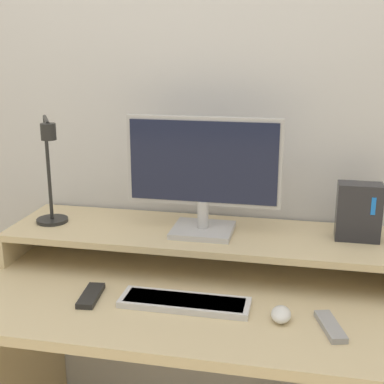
{
  "coord_description": "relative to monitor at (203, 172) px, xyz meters",
  "views": [
    {
      "loc": [
        0.31,
        -1.07,
        1.47
      ],
      "look_at": [
        0.0,
        0.4,
        1.04
      ],
      "focal_mm": 50.0,
      "sensor_mm": 36.0,
      "label": 1
    }
  ],
  "objects": [
    {
      "name": "desk_lamp",
      "position": [
        -0.5,
        -0.05,
        -0.03
      ],
      "size": [
        0.16,
        0.22,
        0.37
      ],
      "color": "black",
      "rests_on": "monitor_shelf"
    },
    {
      "name": "wall_back",
      "position": [
        -0.01,
        0.22,
        0.18
      ],
      "size": [
        6.0,
        0.05,
        2.5
      ],
      "color": "silver",
      "rests_on": "ground_plane"
    },
    {
      "name": "monitor",
      "position": [
        0.0,
        0.0,
        0.0
      ],
      "size": [
        0.49,
        0.18,
        0.38
      ],
      "color": "#BCBCC1",
      "rests_on": "monitor_shelf"
    },
    {
      "name": "mouse",
      "position": [
        0.27,
        -0.32,
        -0.3
      ],
      "size": [
        0.05,
        0.08,
        0.04
      ],
      "color": "white",
      "rests_on": "desk"
    },
    {
      "name": "monitor_shelf",
      "position": [
        -0.01,
        0.01,
        -0.22
      ],
      "size": [
        1.27,
        0.35,
        0.12
      ],
      "color": "beige",
      "rests_on": "desk"
    },
    {
      "name": "keyboard",
      "position": [
        0.0,
        -0.29,
        -0.31
      ],
      "size": [
        0.37,
        0.11,
        0.02
      ],
      "color": "silver",
      "rests_on": "desk"
    },
    {
      "name": "remote_secondary",
      "position": [
        0.4,
        -0.34,
        -0.31
      ],
      "size": [
        0.08,
        0.15,
        0.02
      ],
      "color": "#99999E",
      "rests_on": "desk"
    },
    {
      "name": "remote_control",
      "position": [
        -0.27,
        -0.3,
        -0.31
      ],
      "size": [
        0.06,
        0.15,
        0.02
      ],
      "color": "black",
      "rests_on": "desk"
    },
    {
      "name": "desk",
      "position": [
        -0.01,
        -0.18,
        -0.53
      ],
      "size": [
        1.27,
        0.73,
        0.75
      ],
      "color": "beige",
      "rests_on": "ground_plane"
    },
    {
      "name": "router_dock",
      "position": [
        0.48,
        0.04,
        -0.11
      ],
      "size": [
        0.14,
        0.08,
        0.18
      ],
      "color": "#28282D",
      "rests_on": "monitor_shelf"
    }
  ]
}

